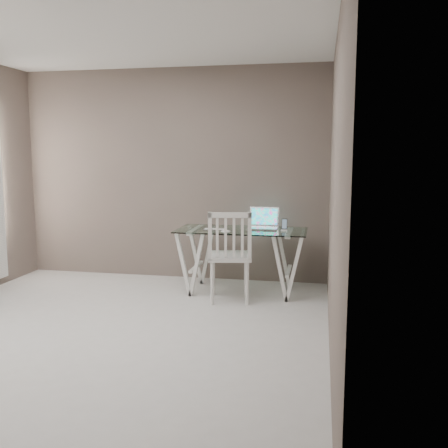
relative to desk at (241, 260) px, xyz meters
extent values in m
plane|color=beige|center=(-1.00, -1.67, -0.38)|extent=(4.50, 4.50, 0.00)
cube|color=white|center=(-1.00, -1.67, 2.32)|extent=(4.00, 4.50, 0.02)
cube|color=#63554E|center=(-1.00, 0.58, 0.97)|extent=(4.00, 0.02, 2.70)
cube|color=#63554E|center=(1.00, -1.67, 0.97)|extent=(0.02, 4.50, 2.70)
cube|color=silver|center=(0.00, 0.00, 0.36)|extent=(1.50, 0.70, 0.01)
cube|color=silver|center=(-0.55, 0.00, -0.02)|extent=(0.24, 0.62, 0.72)
cube|color=silver|center=(0.55, 0.00, -0.02)|extent=(0.24, 0.62, 0.72)
cube|color=silver|center=(-0.08, -0.34, 0.11)|extent=(0.54, 0.54, 0.04)
cylinder|color=silver|center=(-0.23, -0.56, -0.15)|extent=(0.04, 0.04, 0.47)
cylinder|color=silver|center=(0.14, -0.49, -0.15)|extent=(0.04, 0.04, 0.47)
cylinder|color=silver|center=(-0.30, -0.19, -0.15)|extent=(0.04, 0.04, 0.47)
cylinder|color=silver|center=(0.07, -0.12, -0.15)|extent=(0.04, 0.04, 0.47)
cube|color=silver|center=(-0.04, -0.55, 0.37)|extent=(0.46, 0.12, 0.52)
cube|color=silver|center=(0.23, 0.11, 0.37)|extent=(0.35, 0.24, 0.02)
cube|color=#19D899|center=(0.23, 0.26, 0.49)|extent=(0.35, 0.07, 0.23)
cube|color=silver|center=(-0.31, -0.05, 0.37)|extent=(0.25, 0.11, 0.01)
ellipsoid|color=silver|center=(-0.14, -0.28, 0.38)|extent=(0.11, 0.06, 0.03)
cube|color=white|center=(0.49, 0.02, 0.37)|extent=(0.07, 0.07, 0.02)
cube|color=black|center=(0.49, 0.03, 0.44)|extent=(0.06, 0.03, 0.12)
camera|label=1|loc=(0.90, -5.65, 1.24)|focal=40.00mm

